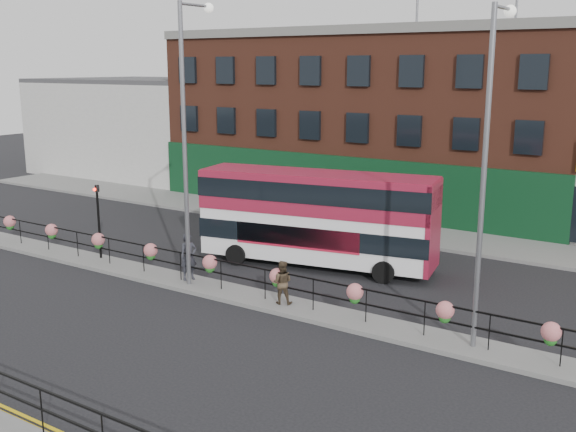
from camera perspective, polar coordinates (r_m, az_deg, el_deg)
The scene contains 14 objects.
ground at distance 24.80m, azimuth -3.84°, elevation -6.92°, with size 120.00×120.00×0.00m, color black.
north_pavement at distance 34.69m, azimuth 8.21°, elevation -1.19°, with size 60.00×4.00×0.15m, color slate.
median at distance 24.78m, azimuth -3.85°, elevation -6.76°, with size 60.00×1.60×0.15m, color slate.
yellow_line_inner at distance 18.68m, azimuth -22.75°, elevation -14.74°, with size 60.00×0.10×0.01m, color gold.
yellow_line_outer at distance 18.60m, azimuth -23.23°, elevation -14.92°, with size 60.00×0.10×0.01m, color gold.
brick_building at distance 42.72m, azimuth 8.15°, elevation 8.27°, with size 25.00×12.21×10.30m.
warehouse_west at distance 54.66m, azimuth -11.60°, elevation 7.51°, with size 15.50×12.00×7.30m.
median_railing at distance 24.47m, azimuth -3.88°, elevation -4.61°, with size 30.04×0.56×1.23m.
double_decker_bus at distance 27.89m, azimuth 2.53°, elevation 0.55°, with size 10.15×4.12×4.00m.
pedestrian_a at distance 26.30m, azimuth -8.41°, elevation -3.44°, with size 0.68×0.79×1.84m, color #2B2C34.
pedestrian_b at distance 23.51m, azimuth -0.52°, elevation -5.62°, with size 0.93×0.84×1.55m, color #473827.
lamp_column_west at distance 25.05m, azimuth -8.41°, elevation 7.96°, with size 0.37×1.82×10.38m.
lamp_column_east at distance 19.83m, azimuth 16.58°, elevation 5.39°, with size 0.35×1.72×9.82m.
traffic_light_median at distance 29.77m, azimuth -15.82°, elevation 0.88°, with size 0.15×0.28×3.65m.
Camera 1 is at (14.21, -18.56, 8.29)m, focal length 42.00 mm.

